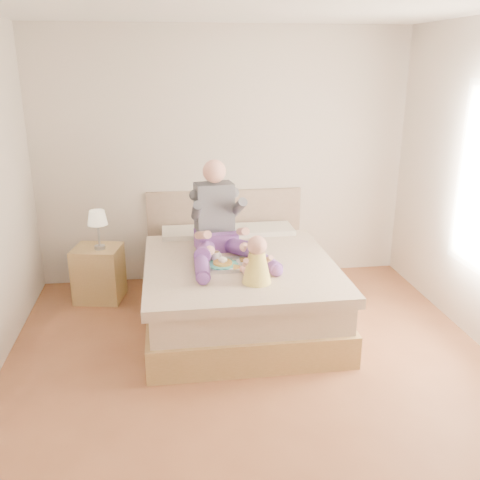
{
  "coord_description": "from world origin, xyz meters",
  "views": [
    {
      "loc": [
        -0.63,
        -3.59,
        2.33
      ],
      "look_at": [
        0.02,
        0.99,
        0.79
      ],
      "focal_mm": 40.0,
      "sensor_mm": 36.0,
      "label": 1
    }
  ],
  "objects": [
    {
      "name": "room",
      "position": [
        0.08,
        0.01,
        1.51
      ],
      "size": [
        4.02,
        4.22,
        2.71
      ],
      "color": "brown",
      "rests_on": "ground"
    },
    {
      "name": "bed",
      "position": [
        0.0,
        1.08,
        0.32
      ],
      "size": [
        1.7,
        2.18,
        1.0
      ],
      "color": "#997A47",
      "rests_on": "ground"
    },
    {
      "name": "nightstand",
      "position": [
        -1.35,
        1.63,
        0.28
      ],
      "size": [
        0.53,
        0.49,
        0.56
      ],
      "rotation": [
        0.0,
        0.0,
        -0.19
      ],
      "color": "#997A47",
      "rests_on": "ground"
    },
    {
      "name": "lamp",
      "position": [
        -1.31,
        1.58,
        0.86
      ],
      "size": [
        0.19,
        0.19,
        0.4
      ],
      "color": "#ACAFB3",
      "rests_on": "nightstand"
    },
    {
      "name": "adult",
      "position": [
        -0.15,
        1.15,
        0.87
      ],
      "size": [
        0.75,
        1.12,
        0.89
      ],
      "rotation": [
        0.0,
        0.0,
        0.15
      ],
      "color": "#63378B",
      "rests_on": "bed"
    },
    {
      "name": "tray",
      "position": [
        -0.07,
        0.8,
        0.64
      ],
      "size": [
        0.43,
        0.34,
        0.12
      ],
      "rotation": [
        0.0,
        0.0,
        -0.01
      ],
      "color": "#ACAFB3",
      "rests_on": "bed"
    },
    {
      "name": "baby",
      "position": [
        0.07,
        0.41,
        0.77
      ],
      "size": [
        0.26,
        0.36,
        0.4
      ],
      "rotation": [
        0.0,
        0.0,
        0.2
      ],
      "color": "#F3DB4D",
      "rests_on": "bed"
    }
  ]
}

